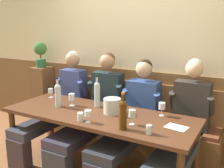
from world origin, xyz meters
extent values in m
cube|color=beige|center=(0.00, 1.09, 1.40)|extent=(6.80, 0.08, 2.80)
cube|color=brown|center=(0.00, 1.04, 0.55)|extent=(6.80, 0.03, 1.09)
cube|color=brown|center=(0.00, 0.81, 0.22)|extent=(2.52, 0.42, 0.44)
cube|color=brown|center=(0.00, 0.81, 0.47)|extent=(2.47, 0.39, 0.05)
cube|color=brown|center=(0.00, 1.00, 0.71)|extent=(2.52, 0.04, 0.45)
cube|color=#4E2D1B|center=(0.00, 0.12, 0.71)|extent=(2.22, 0.82, 0.04)
cylinder|color=#4E2F14|center=(-1.04, -0.22, 0.35)|extent=(0.07, 0.07, 0.69)
cylinder|color=#54261C|center=(-1.04, 0.46, 0.35)|extent=(0.07, 0.07, 0.69)
cylinder|color=#4F311D|center=(1.04, 0.46, 0.35)|extent=(0.07, 0.07, 0.69)
cube|color=#34282D|center=(-0.87, -0.29, 0.19)|extent=(0.28, 0.14, 0.38)
cube|color=#353441|center=(-0.87, 0.21, 0.43)|extent=(0.31, 1.11, 0.11)
cube|color=#364381|center=(-0.87, 0.81, 0.77)|extent=(0.37, 0.21, 0.56)
sphere|color=tan|center=(-0.87, 0.80, 1.21)|extent=(0.21, 0.21, 0.21)
sphere|color=beige|center=(-0.87, 0.83, 1.24)|extent=(0.19, 0.19, 0.19)
cylinder|color=#364381|center=(-1.07, 0.77, 0.80)|extent=(0.08, 0.20, 0.27)
cylinder|color=#364381|center=(-0.68, 0.77, 0.80)|extent=(0.08, 0.20, 0.27)
cube|color=#2F3139|center=(-0.27, -0.29, 0.19)|extent=(0.33, 0.14, 0.38)
cube|color=#312D3F|center=(-0.27, 0.22, 0.43)|extent=(0.36, 1.11, 0.11)
cube|color=#1C2A31|center=(-0.27, 0.81, 0.78)|extent=(0.43, 0.18, 0.58)
sphere|color=#A5785A|center=(-0.27, 0.80, 1.22)|extent=(0.21, 0.21, 0.21)
sphere|color=brown|center=(-0.27, 0.83, 1.25)|extent=(0.19, 0.19, 0.19)
cylinder|color=#1C2A31|center=(-0.50, 0.77, 0.81)|extent=(0.08, 0.20, 0.27)
cylinder|color=#1C2A31|center=(-0.05, 0.77, 0.81)|extent=(0.08, 0.20, 0.27)
cube|color=#292B35|center=(0.27, 0.21, 0.43)|extent=(0.34, 1.11, 0.11)
cube|color=#2D498A|center=(0.27, 0.81, 0.75)|extent=(0.41, 0.22, 0.52)
sphere|color=tan|center=(0.27, 0.80, 1.16)|extent=(0.21, 0.21, 0.21)
sphere|color=black|center=(0.27, 0.83, 1.19)|extent=(0.19, 0.19, 0.19)
cylinder|color=#2D498A|center=(0.05, 0.77, 0.77)|extent=(0.08, 0.20, 0.27)
cylinder|color=#2D498A|center=(0.48, 0.77, 0.77)|extent=(0.08, 0.20, 0.27)
cube|color=#2E3742|center=(0.89, 0.21, 0.43)|extent=(0.35, 1.11, 0.11)
cube|color=#2D2826|center=(0.89, 0.81, 0.78)|extent=(0.41, 0.20, 0.57)
sphere|color=#D6B28D|center=(0.89, 0.80, 1.21)|extent=(0.20, 0.20, 0.20)
sphere|color=beige|center=(0.89, 0.83, 1.24)|extent=(0.19, 0.19, 0.19)
cylinder|color=#2D2826|center=(0.67, 0.77, 0.81)|extent=(0.08, 0.20, 0.27)
cylinder|color=#2D2826|center=(1.11, 0.77, 0.81)|extent=(0.08, 0.20, 0.27)
cylinder|color=beige|center=(0.14, 0.20, 0.82)|extent=(0.20, 0.20, 0.17)
cylinder|color=#ACBFC3|center=(-0.14, 0.32, 0.86)|extent=(0.07, 0.07, 0.26)
sphere|color=#ACBFC3|center=(-0.14, 0.32, 1.00)|extent=(0.07, 0.07, 0.07)
cylinder|color=#ACBFC3|center=(-0.14, 0.32, 1.06)|extent=(0.03, 0.03, 0.09)
cylinder|color=black|center=(-0.14, 0.32, 1.11)|extent=(0.03, 0.03, 0.02)
cylinder|color=#B4C0C2|center=(-0.56, 0.09, 0.85)|extent=(0.08, 0.08, 0.23)
sphere|color=#B4C0C2|center=(-0.56, 0.09, 0.98)|extent=(0.08, 0.08, 0.08)
cylinder|color=#B4C0C2|center=(-0.56, 0.09, 1.03)|extent=(0.03, 0.03, 0.09)
cylinder|color=black|center=(-0.56, 0.09, 1.09)|extent=(0.03, 0.03, 0.02)
cylinder|color=#492909|center=(0.45, -0.15, 0.85)|extent=(0.08, 0.08, 0.23)
sphere|color=#492909|center=(0.45, -0.15, 0.98)|extent=(0.08, 0.08, 0.08)
cylinder|color=#492909|center=(0.45, -0.15, 1.04)|extent=(0.03, 0.03, 0.09)
cylinder|color=orange|center=(0.45, -0.15, 1.09)|extent=(0.03, 0.03, 0.02)
cylinder|color=silver|center=(-0.91, 0.35, 0.74)|extent=(0.07, 0.07, 0.00)
cylinder|color=silver|center=(-0.91, 0.35, 0.77)|extent=(0.01, 0.01, 0.06)
cylinder|color=silver|center=(-0.91, 0.35, 0.83)|extent=(0.07, 0.07, 0.06)
cylinder|color=#F6DA7E|center=(-0.91, 0.35, 0.81)|extent=(0.06, 0.06, 0.02)
cylinder|color=silver|center=(0.06, -0.17, 0.74)|extent=(0.06, 0.06, 0.00)
cylinder|color=silver|center=(0.06, -0.17, 0.77)|extent=(0.01, 0.01, 0.06)
cylinder|color=silver|center=(0.06, -0.17, 0.83)|extent=(0.07, 0.07, 0.06)
cylinder|color=#ECD98B|center=(0.06, -0.17, 0.81)|extent=(0.06, 0.06, 0.01)
cylinder|color=silver|center=(0.48, 0.00, 0.74)|extent=(0.06, 0.06, 0.00)
cylinder|color=silver|center=(0.48, 0.00, 0.77)|extent=(0.01, 0.01, 0.07)
cylinder|color=silver|center=(0.48, 0.00, 0.85)|extent=(0.07, 0.07, 0.08)
cylinder|color=#E2DF85|center=(0.48, 0.00, 0.82)|extent=(0.06, 0.06, 0.02)
cylinder|color=silver|center=(-0.44, 0.20, 0.74)|extent=(0.06, 0.06, 0.00)
cylinder|color=silver|center=(-0.44, 0.20, 0.77)|extent=(0.01, 0.01, 0.07)
cylinder|color=silver|center=(-0.44, 0.20, 0.85)|extent=(0.08, 0.08, 0.08)
cylinder|color=#EFDC84|center=(-0.44, 0.20, 0.82)|extent=(0.07, 0.07, 0.03)
cylinder|color=silver|center=(0.66, 0.39, 0.74)|extent=(0.06, 0.06, 0.00)
cylinder|color=silver|center=(0.66, 0.39, 0.77)|extent=(0.01, 0.01, 0.07)
cylinder|color=silver|center=(0.66, 0.39, 0.85)|extent=(0.07, 0.07, 0.07)
cylinder|color=silver|center=(0.71, -0.14, 0.78)|extent=(0.06, 0.06, 0.09)
cylinder|color=silver|center=(-0.04, -0.17, 0.78)|extent=(0.06, 0.06, 0.09)
cube|color=white|center=(0.89, 0.15, 0.73)|extent=(0.23, 0.18, 0.00)
cube|color=brown|center=(-1.56, 0.86, 0.52)|extent=(0.28, 0.28, 1.03)
cylinder|color=#225C37|center=(-1.56, 0.86, 1.10)|extent=(0.16, 0.16, 0.13)
cylinder|color=brown|center=(-1.56, 0.86, 1.21)|extent=(0.02, 0.02, 0.09)
sphere|color=#346D31|center=(-1.56, 0.86, 1.33)|extent=(0.21, 0.21, 0.21)
camera|label=1|loc=(1.51, -2.25, 1.72)|focal=41.89mm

